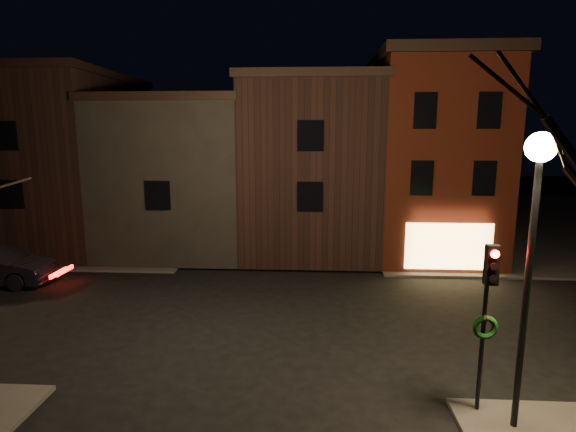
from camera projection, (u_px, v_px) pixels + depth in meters
The scene contains 10 objects.
ground at pixel (267, 317), 16.33m from camera, with size 120.00×120.00×0.00m, color black.
sidewalk_far_right at pixel (549, 220), 34.85m from camera, with size 30.00×30.00×0.12m, color #2D2B28.
sidewalk_far_left at pixel (51, 215), 37.10m from camera, with size 30.00×30.00×0.12m, color #2D2B28.
corner_building at pixel (431, 157), 24.24m from camera, with size 6.50×8.50×10.50m.
row_building_a at pixel (311, 166), 25.71m from camera, with size 7.30×10.30×9.40m.
row_building_b at pixel (187, 174), 26.21m from camera, with size 7.80×10.30×8.40m.
row_building_c at pixel (65, 160), 26.48m from camera, with size 7.30×10.30×9.90m.
street_lamp_near at pixel (535, 202), 9.17m from camera, with size 0.60×0.60×6.48m.
traffic_signal at pixel (487, 303), 10.11m from camera, with size 0.58×0.38×4.05m.
parked_car_a at pixel (9, 267), 20.11m from camera, with size 1.73×4.31×1.47m, color black.
Camera 1 is at (1.66, -15.35, 6.53)m, focal length 28.00 mm.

